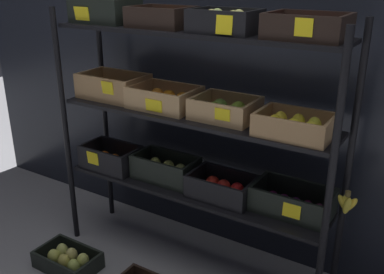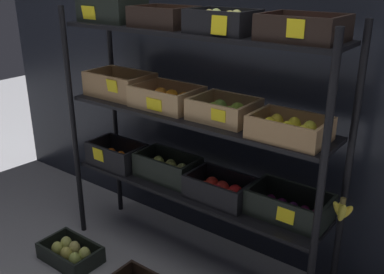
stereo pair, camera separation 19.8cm
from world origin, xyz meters
name	(u,v)px [view 1 (the left image)]	position (x,y,z in m)	size (l,w,h in m)	color
ground_plane	(192,261)	(0.00, 0.00, 0.00)	(10.00, 10.00, 0.00)	gray
storefront_wall	(228,23)	(0.00, 0.37, 1.31)	(3.92, 0.12, 2.62)	black
display_rack	(190,114)	(-0.01, 0.00, 0.89)	(1.63, 0.36, 1.44)	black
crate_ground_pear	(68,260)	(-0.57, -0.42, 0.05)	(0.35, 0.22, 0.10)	black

